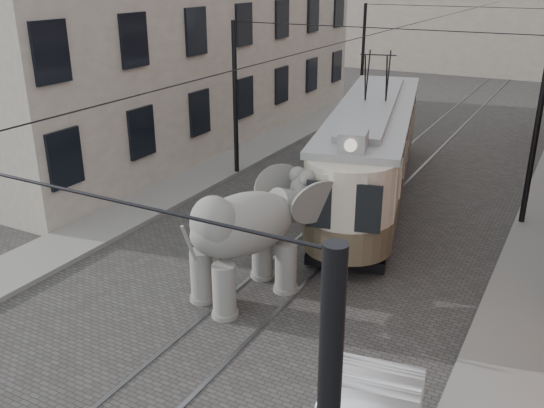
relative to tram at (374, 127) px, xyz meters
The scene contains 8 objects.
ground 6.91m from the tram, 89.01° to the right, with size 120.00×120.00×0.00m, color #3D3B39.
tram_rails 6.91m from the tram, 89.01° to the right, with size 1.54×80.00×0.02m, color slate, non-canonical shape.
sidewalk_right 9.21m from the tram, 46.45° to the right, with size 2.00×60.00×0.15m, color slate.
sidewalk_left 9.39m from the tram, 134.82° to the right, with size 2.00×60.00×0.15m, color slate.
stucco_building 11.72m from the tram, 161.84° to the left, with size 7.00×24.00×10.00m, color gray.
catenary 1.50m from the tram, 93.58° to the right, with size 11.00×30.20×6.00m, color black, non-canonical shape.
tram is the anchor object (origin of this frame).
elephant 8.56m from the tram, 91.84° to the right, with size 2.71×4.93×3.02m, color slate, non-canonical shape.
Camera 1 is at (6.53, -13.34, 7.69)m, focal length 39.19 mm.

